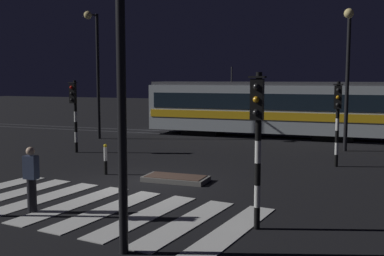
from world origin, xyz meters
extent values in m
plane|color=black|center=(0.00, 0.00, 0.00)|extent=(120.00, 120.00, 0.00)
cube|color=#59595E|center=(0.00, 12.89, 0.01)|extent=(80.00, 0.12, 0.03)
cube|color=#59595E|center=(0.00, 14.33, 0.01)|extent=(80.00, 0.12, 0.03)
cube|color=silver|center=(-2.93, -2.62, 0.01)|extent=(1.25, 4.25, 0.02)
cube|color=silver|center=(-1.76, -2.78, 0.01)|extent=(1.25, 4.25, 0.02)
cube|color=silver|center=(-0.59, -2.93, 0.01)|extent=(1.25, 4.25, 0.02)
cube|color=silver|center=(0.59, -3.09, 0.01)|extent=(1.25, 4.25, 0.02)
cube|color=silver|center=(1.76, -3.24, 0.01)|extent=(1.25, 4.25, 0.02)
cube|color=silver|center=(2.93, -3.40, 0.01)|extent=(1.25, 4.25, 0.02)
cube|color=silver|center=(4.10, -3.55, 0.01)|extent=(1.25, 4.25, 0.02)
cube|color=slate|center=(0.94, 0.75, 0.08)|extent=(2.16, 1.04, 0.16)
cube|color=#4C382D|center=(0.94, 0.75, 0.17)|extent=(1.95, 0.93, 0.02)
cylinder|color=black|center=(5.86, 5.36, 0.24)|extent=(0.14, 0.14, 0.48)
cylinder|color=white|center=(5.86, 5.36, 0.71)|extent=(0.14, 0.14, 0.48)
cylinder|color=black|center=(5.86, 5.36, 1.19)|extent=(0.14, 0.14, 0.48)
cylinder|color=white|center=(5.86, 5.36, 1.67)|extent=(0.14, 0.14, 0.48)
cylinder|color=black|center=(5.86, 5.36, 2.14)|extent=(0.14, 0.14, 0.48)
cylinder|color=white|center=(5.86, 5.36, 2.62)|extent=(0.14, 0.14, 0.48)
cylinder|color=black|center=(5.86, 5.36, 3.10)|extent=(0.14, 0.14, 0.48)
cube|color=black|center=(5.86, 5.19, 2.73)|extent=(0.28, 0.20, 0.90)
sphere|color=black|center=(5.86, 5.08, 3.01)|extent=(0.14, 0.14, 0.14)
sphere|color=orange|center=(5.86, 5.08, 2.73)|extent=(0.14, 0.14, 0.14)
sphere|color=black|center=(5.86, 5.08, 2.45)|extent=(0.14, 0.14, 0.14)
cube|color=black|center=(5.86, 5.19, 3.22)|extent=(0.36, 0.24, 0.04)
cylinder|color=black|center=(-5.75, 4.80, 0.24)|extent=(0.14, 0.14, 0.48)
cylinder|color=white|center=(-5.75, 4.80, 0.72)|extent=(0.14, 0.14, 0.48)
cylinder|color=black|center=(-5.75, 4.80, 1.20)|extent=(0.14, 0.14, 0.48)
cylinder|color=white|center=(-5.75, 4.80, 1.68)|extent=(0.14, 0.14, 0.48)
cylinder|color=black|center=(-5.75, 4.80, 2.16)|extent=(0.14, 0.14, 0.48)
cylinder|color=white|center=(-5.75, 4.80, 2.64)|extent=(0.14, 0.14, 0.48)
cylinder|color=black|center=(-5.75, 4.80, 3.12)|extent=(0.14, 0.14, 0.48)
cube|color=black|center=(-5.75, 4.63, 2.76)|extent=(0.28, 0.20, 0.90)
sphere|color=red|center=(-5.75, 4.52, 3.04)|extent=(0.14, 0.14, 0.14)
sphere|color=black|center=(-5.75, 4.52, 2.76)|extent=(0.14, 0.14, 0.14)
sphere|color=black|center=(-5.75, 4.52, 2.48)|extent=(0.14, 0.14, 0.14)
cube|color=black|center=(-5.75, 4.63, 3.25)|extent=(0.36, 0.24, 0.04)
cylinder|color=black|center=(4.60, -3.23, 0.26)|extent=(0.14, 0.14, 0.51)
cylinder|color=white|center=(4.60, -3.23, 0.77)|extent=(0.14, 0.14, 0.51)
cylinder|color=black|center=(4.60, -3.23, 1.28)|extent=(0.14, 0.14, 0.51)
cylinder|color=white|center=(4.60, -3.23, 1.79)|extent=(0.14, 0.14, 0.51)
cylinder|color=black|center=(4.60, -3.23, 2.31)|extent=(0.14, 0.14, 0.51)
cylinder|color=white|center=(4.60, -3.23, 2.82)|extent=(0.14, 0.14, 0.51)
cylinder|color=black|center=(4.60, -3.23, 3.33)|extent=(0.14, 0.14, 0.51)
cube|color=black|center=(4.60, -3.40, 2.99)|extent=(0.28, 0.20, 0.90)
sphere|color=black|center=(4.60, -3.51, 3.27)|extent=(0.14, 0.14, 0.14)
sphere|color=orange|center=(4.60, -3.51, 2.99)|extent=(0.14, 0.14, 0.14)
sphere|color=black|center=(4.60, -3.51, 2.71)|extent=(0.14, 0.14, 0.14)
cube|color=black|center=(4.60, -3.40, 3.48)|extent=(0.36, 0.24, 0.04)
cylinder|color=black|center=(6.02, 9.65, 3.26)|extent=(0.18, 0.18, 6.52)
cylinder|color=black|center=(6.02, 9.20, 6.42)|extent=(0.10, 0.90, 0.10)
sphere|color=#F9E08C|center=(6.02, 8.75, 6.34)|extent=(0.44, 0.44, 0.44)
cylinder|color=black|center=(2.46, -5.61, 3.34)|extent=(0.18, 0.18, 6.68)
cylinder|color=black|center=(-7.43, 9.52, 3.52)|extent=(0.18, 0.18, 7.05)
cylinder|color=black|center=(-7.43, 9.07, 6.95)|extent=(0.10, 0.90, 0.10)
sphere|color=#F9E08C|center=(-7.43, 8.62, 6.87)|extent=(0.44, 0.44, 0.44)
cube|color=#B2BCC1|center=(1.38, 13.61, 1.70)|extent=(14.02, 2.50, 2.70)
cube|color=yellow|center=(1.38, 12.34, 1.35)|extent=(13.74, 0.04, 0.44)
cube|color=yellow|center=(1.38, 14.88, 1.35)|extent=(13.74, 0.04, 0.44)
cube|color=black|center=(1.38, 12.35, 2.15)|extent=(13.32, 0.03, 0.90)
cube|color=#4C4C51|center=(1.38, 13.61, 3.15)|extent=(13.74, 2.30, 0.20)
cylinder|color=#262628|center=(-0.72, 13.61, 3.65)|extent=(0.08, 0.08, 1.00)
cube|color=black|center=(5.24, 13.61, 0.17)|extent=(2.20, 2.00, 0.35)
cube|color=black|center=(-2.47, 13.61, 0.17)|extent=(2.20, 2.00, 0.35)
cylinder|color=black|center=(-1.14, -3.93, 0.44)|extent=(0.24, 0.24, 0.88)
cube|color=#2D3851|center=(-1.14, -3.93, 1.18)|extent=(0.36, 0.22, 0.60)
sphere|color=beige|center=(-1.14, -3.93, 1.60)|extent=(0.22, 0.22, 0.22)
cylinder|color=black|center=(-1.84, 0.88, 0.25)|extent=(0.12, 0.12, 0.50)
cylinder|color=white|center=(-1.84, 0.88, 0.75)|extent=(0.12, 0.12, 0.50)
sphere|color=yellow|center=(-1.84, 0.88, 1.05)|extent=(0.12, 0.12, 0.12)
camera|label=1|loc=(6.83, -13.50, 3.45)|focal=43.55mm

